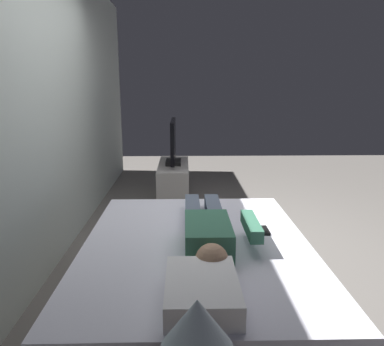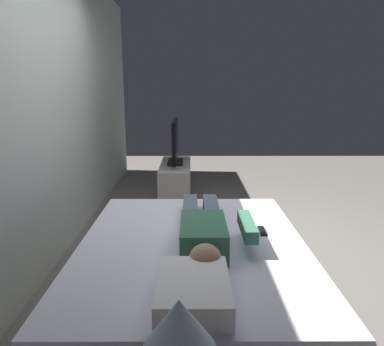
{
  "view_description": "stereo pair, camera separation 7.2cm",
  "coord_description": "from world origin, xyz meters",
  "views": [
    {
      "loc": [
        -3.18,
        0.33,
        1.54
      ],
      "look_at": [
        0.43,
        0.25,
        0.69
      ],
      "focal_mm": 35.08,
      "sensor_mm": 36.0,
      "label": 1
    },
    {
      "loc": [
        -3.18,
        0.26,
        1.54
      ],
      "look_at": [
        0.43,
        0.25,
        0.69
      ],
      "focal_mm": 35.08,
      "sensor_mm": 36.0,
      "label": 2
    }
  ],
  "objects": [
    {
      "name": "bed",
      "position": [
        -0.92,
        0.25,
        0.26
      ],
      "size": [
        2.0,
        1.54,
        0.54
      ],
      "color": "brown",
      "rests_on": "ground"
    },
    {
      "name": "tv",
      "position": [
        1.77,
        0.47,
        0.78
      ],
      "size": [
        0.88,
        0.2,
        0.59
      ],
      "color": "black",
      "rests_on": "tv_stand"
    },
    {
      "name": "tv_stand",
      "position": [
        1.77,
        0.47,
        0.25
      ],
      "size": [
        1.1,
        0.4,
        0.5
      ],
      "primitive_type": "cube",
      "color": "#B7B2AD",
      "rests_on": "ground"
    },
    {
      "name": "pillow",
      "position": [
        -1.6,
        0.25,
        0.6
      ],
      "size": [
        0.48,
        0.34,
        0.12
      ],
      "primitive_type": "cube",
      "color": "white",
      "rests_on": "bed"
    },
    {
      "name": "person",
      "position": [
        -0.89,
        0.17,
        0.62
      ],
      "size": [
        1.26,
        0.46,
        0.18
      ],
      "color": "#387056",
      "rests_on": "bed"
    },
    {
      "name": "lamp",
      "position": [
        -2.22,
        0.29,
        0.85
      ],
      "size": [
        0.22,
        0.22,
        0.42
      ],
      "color": "#59595B",
      "rests_on": "nightstand"
    },
    {
      "name": "remote",
      "position": [
        -0.74,
        -0.24,
        0.55
      ],
      "size": [
        0.15,
        0.04,
        0.02
      ],
      "primitive_type": "cube",
      "color": "black",
      "rests_on": "bed"
    },
    {
      "name": "back_wall",
      "position": [
        0.4,
        1.5,
        1.4
      ],
      "size": [
        6.4,
        0.1,
        2.8
      ],
      "primitive_type": "cube",
      "color": "silver",
      "rests_on": "ground"
    },
    {
      "name": "ground_plane",
      "position": [
        0.0,
        0.0,
        0.0
      ],
      "size": [
        10.0,
        10.0,
        0.0
      ],
      "primitive_type": "plane",
      "color": "slate"
    }
  ]
}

